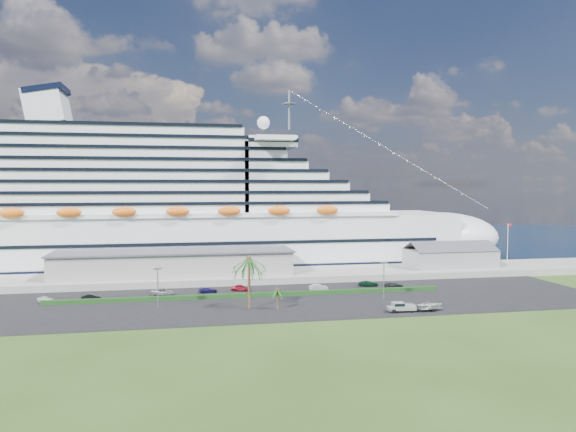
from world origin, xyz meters
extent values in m
plane|color=#2B4617|center=(0.00, 0.00, 0.00)|extent=(420.00, 420.00, 0.00)
cube|color=black|center=(0.00, 11.00, 0.06)|extent=(140.00, 38.00, 0.12)
cube|color=gray|center=(0.00, 40.00, 0.90)|extent=(240.00, 20.00, 1.80)
cube|color=black|center=(0.00, 130.00, 0.01)|extent=(420.00, 160.00, 0.02)
cube|color=silver|center=(-20.00, 64.00, 8.00)|extent=(160.00, 30.00, 16.00)
ellipsoid|color=silver|center=(60.00, 64.00, 8.00)|extent=(40.00, 30.00, 16.00)
cube|color=black|center=(-20.00, 64.00, 1.20)|extent=(164.00, 30.60, 2.40)
cube|color=silver|center=(-32.00, 64.00, 29.60)|extent=(128.00, 26.00, 24.80)
cube|color=silver|center=(2.80, 64.00, 37.40)|extent=(14.00, 38.00, 3.20)
cube|color=silver|center=(-60.00, 64.00, 47.00)|extent=(11.58, 14.00, 11.58)
cylinder|color=gray|center=(10.00, 64.00, 48.00)|extent=(0.70, 0.70, 12.00)
ellipsoid|color=orange|center=(-24.00, 48.20, 17.80)|extent=(90.00, 2.40, 2.60)
ellipsoid|color=orange|center=(-24.00, 79.80, 17.80)|extent=(90.00, 2.40, 2.60)
cube|color=black|center=(-20.00, 64.00, 8.80)|extent=(144.00, 30.40, 0.90)
cube|color=gray|center=(-25.00, 40.00, 4.80)|extent=(60.00, 14.00, 6.00)
cube|color=#4C4C54|center=(-25.00, 40.00, 7.90)|extent=(61.00, 15.00, 0.40)
cube|color=gray|center=(52.00, 40.00, 4.20)|extent=(24.00, 12.00, 4.80)
cube|color=#4C4C54|center=(52.00, 37.00, 7.80)|extent=(24.00, 6.31, 2.74)
cube|color=#4C4C54|center=(52.00, 43.00, 7.80)|extent=(24.00, 6.31, 2.74)
cylinder|color=silver|center=(70.00, 40.00, 7.80)|extent=(0.16, 0.16, 12.00)
cube|color=red|center=(70.50, 40.00, 13.40)|extent=(1.00, 0.04, 0.70)
cube|color=black|center=(-8.00, 16.00, 0.57)|extent=(88.00, 1.10, 0.90)
cylinder|color=gray|center=(-28.00, 8.00, 4.12)|extent=(0.24, 0.24, 8.00)
cube|color=gray|center=(-28.00, 8.00, 8.22)|extent=(1.60, 0.35, 0.35)
cylinder|color=gray|center=(20.00, 8.00, 4.12)|extent=(0.24, 0.24, 8.00)
cube|color=gray|center=(20.00, 8.00, 8.22)|extent=(1.60, 0.35, 0.35)
cylinder|color=#47301E|center=(-10.00, 4.00, 5.25)|extent=(0.54, 0.54, 10.50)
sphere|color=#47301E|center=(-10.00, 4.00, 10.50)|extent=(0.98, 0.98, 0.98)
cylinder|color=#47301E|center=(-4.50, 2.50, 2.10)|extent=(0.35, 0.35, 4.20)
sphere|color=#47301E|center=(-4.50, 2.50, 4.20)|extent=(0.73, 0.73, 0.73)
imported|color=silver|center=(-51.82, 19.13, 0.73)|extent=(3.84, 2.79, 1.22)
imported|color=black|center=(-42.55, 19.34, 0.80)|extent=(4.23, 1.87, 1.35)
imported|color=gray|center=(-27.46, 21.86, 0.88)|extent=(6.02, 4.51, 1.52)
imported|color=#1B164F|center=(-17.26, 22.73, 0.73)|extent=(4.34, 2.05, 1.22)
imported|color=maroon|center=(-9.56, 23.48, 0.89)|extent=(4.87, 3.24, 1.54)
imported|color=#AAACB1|center=(8.53, 20.49, 0.86)|extent=(4.66, 2.11, 1.48)
imported|color=#0C331E|center=(21.92, 23.60, 0.81)|extent=(5.21, 2.88, 1.38)
imported|color=black|center=(26.67, 19.44, 0.88)|extent=(5.65, 3.54, 1.53)
cylinder|color=black|center=(17.17, -5.19, 0.52)|extent=(0.82, 0.34, 0.81)
cylinder|color=black|center=(17.17, -3.28, 0.52)|extent=(0.82, 0.34, 0.81)
cylinder|color=black|center=(20.70, -5.19, 0.52)|extent=(0.82, 0.34, 0.81)
cylinder|color=black|center=(20.70, -3.28, 0.52)|extent=(0.82, 0.34, 0.81)
cube|color=silver|center=(19.09, -4.24, 0.88)|extent=(5.57, 2.41, 0.70)
cube|color=silver|center=(20.55, -4.24, 1.28)|extent=(2.55, 2.13, 0.55)
cube|color=silver|center=(18.38, -4.24, 1.58)|extent=(2.35, 2.07, 0.96)
cube|color=black|center=(18.38, -4.24, 1.68)|extent=(2.15, 2.11, 0.55)
cube|color=silver|center=(16.77, -4.24, 1.08)|extent=(1.04, 1.97, 0.35)
cube|color=gray|center=(24.85, -4.61, 0.71)|extent=(5.11, 2.35, 0.13)
cylinder|color=gray|center=(22.59, -4.61, 0.71)|extent=(2.36, 0.34, 0.09)
cylinder|color=black|center=(25.28, -5.57, 0.46)|extent=(0.71, 0.31, 0.69)
cylinder|color=black|center=(25.28, -3.64, 0.46)|extent=(0.71, 0.31, 0.69)
imported|color=silver|center=(24.85, -4.61, 1.34)|extent=(5.83, 4.46, 1.13)
camera|label=1|loc=(-23.67, -106.82, 25.16)|focal=35.00mm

